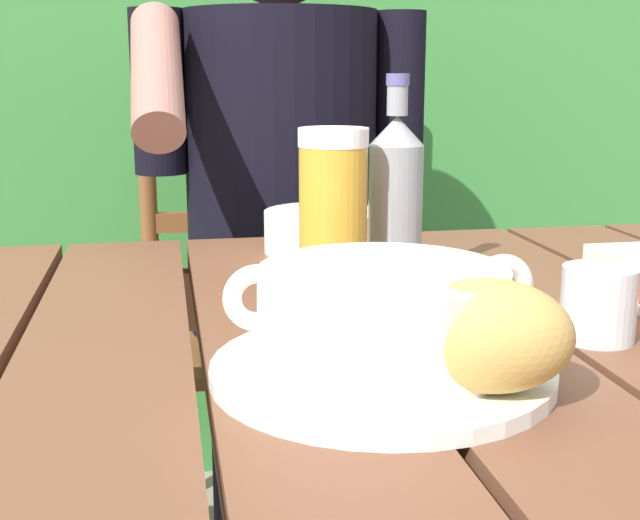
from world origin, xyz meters
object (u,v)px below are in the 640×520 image
Objects in this scene: chair_near_diner at (271,312)px; serving_plate at (381,369)px; beer_bottle at (395,199)px; diner_bowl at (323,231)px; water_glass_small at (601,305)px; table_knife at (525,338)px; bread_roll at (488,335)px; soup_bowl at (382,313)px; person_eating at (283,202)px; beer_glass at (333,214)px.

serving_plate is at bearing -92.21° from chair_near_diner.
diner_bowl is at bearing 103.61° from beer_bottle.
diner_bowl is at bearing 112.85° from water_glass_small.
table_knife is 1.05× the size of diner_bowl.
bread_roll reaches higher than table_knife.
soup_bowl is at bearing -45.00° from serving_plate.
chair_near_diner is 6.82× the size of diner_bowl.
water_glass_small reaches higher than diner_bowl.
beer_bottle is at bearing 119.83° from water_glass_small.
person_eating reaches higher than water_glass_small.
beer_glass is (-0.03, -0.56, 0.08)m from person_eating.
person_eating is 0.57m from beer_glass.
table_knife is (0.08, 0.12, -0.05)m from bread_roll.
person_eating is at bearing 102.91° from water_glass_small.
chair_near_diner is at bearing 87.79° from soup_bowl.
beer_glass reaches higher than diner_bowl.
beer_glass reaches higher than table_knife.
water_glass_small is (0.21, 0.05, 0.03)m from serving_plate.
serving_plate is at bearing -92.57° from person_eating.
person_eating is at bearing 87.23° from beer_glass.
water_glass_small is at bearing 13.88° from soup_bowl.
person_eating is at bearing 87.43° from soup_bowl.
person_eating is at bearing 95.08° from beer_bottle.
diner_bowl is (-0.04, 0.18, -0.07)m from beer_bottle.
water_glass_small is (0.20, -0.18, -0.05)m from beer_glass.
diner_bowl is (-0.02, 0.51, -0.03)m from bread_roll.
table_knife is (-0.06, 0.01, -0.03)m from water_glass_small.
chair_near_diner is at bearing 91.03° from bread_roll.
serving_plate is 0.24m from beer_glass.
water_glass_small is (0.21, 0.05, -0.02)m from soup_bowl.
table_knife is at bearing 173.72° from water_glass_small.
table_knife is (0.11, -0.73, -0.01)m from person_eating.
diner_bowl is at bearing 82.15° from beer_glass.
water_glass_small is at bearing -42.29° from beer_glass.
serving_plate is 0.04m from soup_bowl.
beer_glass is at bearing 137.71° from water_glass_small.
diner_bowl is at bearing -89.54° from person_eating.
beer_glass is at bearing 87.94° from soup_bowl.
table_knife is (0.06, -0.21, -0.09)m from beer_bottle.
chair_near_diner is 6.48× the size of table_knife.
diner_bowl is (-0.10, 0.39, 0.02)m from table_knife.
person_eating is 4.81× the size of serving_plate.
serving_plate is 1.10× the size of soup_bowl.
serving_plate is 1.75× the size of diner_bowl.
person_eating is (-0.00, -0.20, 0.25)m from chair_near_diner.
bread_roll is at bearing -88.97° from chair_near_diner.
diner_bowl is (0.04, 0.45, 0.02)m from serving_plate.
water_glass_small is (0.12, -0.21, -0.06)m from beer_bottle.
chair_near_diner is 1.04m from soup_bowl.
bread_roll is 0.16m from table_knife.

